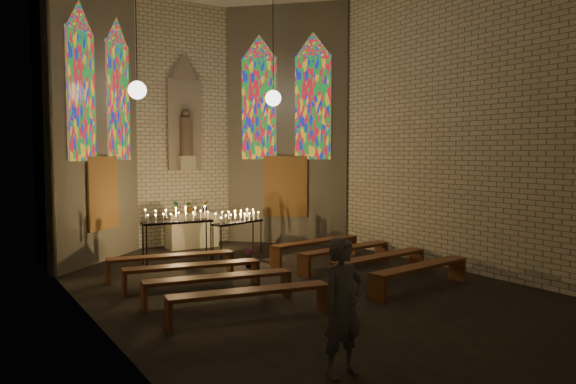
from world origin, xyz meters
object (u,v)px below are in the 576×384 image
object	(u,v)px
altar	(192,230)
votive_stand_right	(238,219)
votive_stand_left	(177,218)
visitor	(343,307)
aisle_flower_pot	(250,258)

from	to	relation	value
altar	votive_stand_right	bearing A→B (deg)	-76.96
votive_stand_left	visitor	distance (m)	7.80
aisle_flower_pot	visitor	distance (m)	6.59
altar	visitor	size ratio (longest dim) A/B	0.83
altar	votive_stand_left	world-z (taller)	votive_stand_left
altar	aisle_flower_pot	xyz separation A→B (m)	(0.08, -3.37, -0.28)
aisle_flower_pot	visitor	world-z (taller)	visitor
aisle_flower_pot	visitor	size ratio (longest dim) A/B	0.27
altar	aisle_flower_pot	distance (m)	3.38
visitor	votive_stand_right	bearing A→B (deg)	66.65
votive_stand_right	visitor	size ratio (longest dim) A/B	0.95
altar	visitor	bearing A→B (deg)	-101.43
votive_stand_right	visitor	distance (m)	7.99
votive_stand_right	visitor	bearing A→B (deg)	-125.95
altar	votive_stand_left	xyz separation A→B (m)	(-1.12, -1.85, 0.59)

